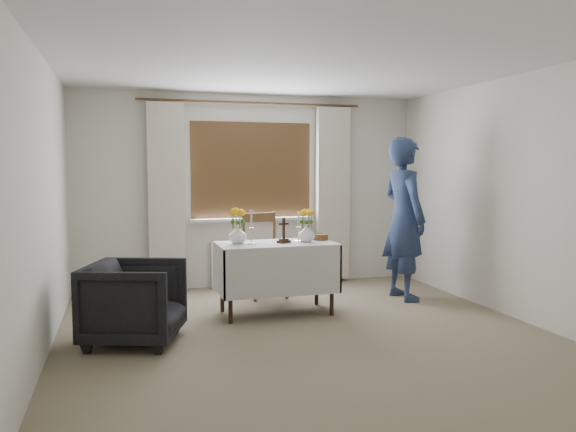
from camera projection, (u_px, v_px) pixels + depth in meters
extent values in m
plane|color=gray|center=(313.00, 340.00, 5.07)|extent=(5.00, 5.00, 0.00)
cube|color=silver|center=(276.00, 278.00, 5.96)|extent=(1.24, 0.64, 0.76)
imported|color=black|center=(135.00, 302.00, 4.97)|extent=(1.01, 1.00, 0.73)
imported|color=navy|center=(404.00, 219.00, 6.61)|extent=(0.52, 0.73, 1.91)
cube|color=white|center=(253.00, 263.00, 7.35)|extent=(1.10, 0.10, 0.60)
imported|color=white|center=(238.00, 234.00, 5.85)|extent=(0.24, 0.24, 0.20)
imported|color=white|center=(306.00, 233.00, 6.00)|extent=(0.22, 0.22, 0.18)
cylinder|color=brown|center=(320.00, 237.00, 6.15)|extent=(0.22, 0.22, 0.07)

